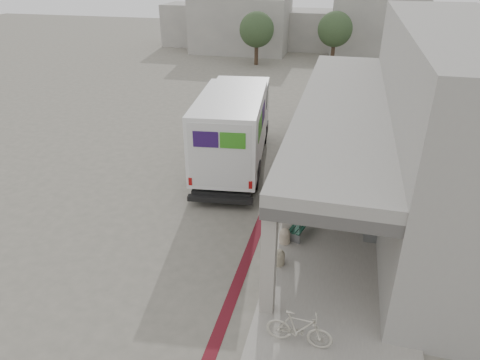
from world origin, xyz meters
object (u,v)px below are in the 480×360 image
(bench, at_px, (304,222))
(utility_cabinet, at_px, (372,226))
(fedex_truck, at_px, (234,126))
(bicycle_cream, at_px, (299,329))

(bench, height_order, utility_cabinet, utility_cabinet)
(utility_cabinet, bearing_deg, fedex_truck, 142.95)
(fedex_truck, xyz_separation_m, utility_cabinet, (6.30, -4.98, -1.35))
(bench, relative_size, utility_cabinet, 2.02)
(utility_cabinet, relative_size, bicycle_cream, 0.59)
(fedex_truck, distance_m, bench, 6.60)
(bicycle_cream, bearing_deg, bench, 8.35)
(utility_cabinet, bearing_deg, bicycle_cream, -108.25)
(fedex_truck, xyz_separation_m, bicycle_cream, (4.41, -10.29, -1.34))
(bench, bearing_deg, utility_cabinet, 17.61)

